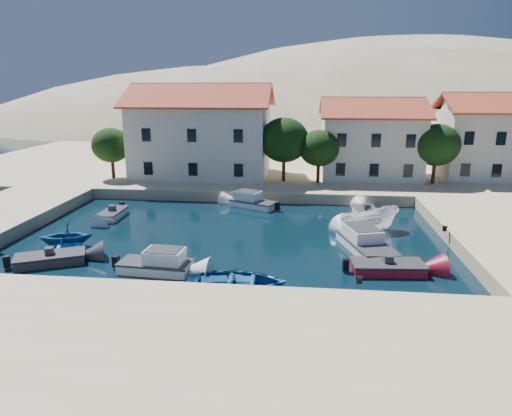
# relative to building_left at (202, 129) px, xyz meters

# --- Properties ---
(ground) EXTENTS (400.00, 400.00, 0.00)m
(ground) POSITION_rel_building_left_xyz_m (6.00, -28.00, -5.94)
(ground) COLOR black
(ground) RESTS_ON ground
(quay_south) EXTENTS (52.00, 12.00, 1.00)m
(quay_south) POSITION_rel_building_left_xyz_m (6.00, -34.00, -5.44)
(quay_south) COLOR #C8AF89
(quay_south) RESTS_ON ground
(quay_north) EXTENTS (80.00, 36.00, 1.00)m
(quay_north) POSITION_rel_building_left_xyz_m (8.00, 10.00, -5.44)
(quay_north) COLOR #C8AF89
(quay_north) RESTS_ON ground
(hills) EXTENTS (254.00, 176.00, 99.00)m
(hills) POSITION_rel_building_left_xyz_m (26.64, 95.62, -29.34)
(hills) COLOR gray
(hills) RESTS_ON ground
(building_left) EXTENTS (14.70, 9.45, 9.70)m
(building_left) POSITION_rel_building_left_xyz_m (0.00, 0.00, 0.00)
(building_left) COLOR beige
(building_left) RESTS_ON quay_north
(building_mid) EXTENTS (10.50, 8.40, 8.30)m
(building_mid) POSITION_rel_building_left_xyz_m (18.00, 1.00, -0.71)
(building_mid) COLOR beige
(building_mid) RESTS_ON quay_north
(building_right) EXTENTS (9.45, 8.40, 8.80)m
(building_right) POSITION_rel_building_left_xyz_m (30.00, 2.00, -0.46)
(building_right) COLOR beige
(building_right) RESTS_ON quay_north
(trees) EXTENTS (37.30, 5.30, 6.45)m
(trees) POSITION_rel_building_left_xyz_m (10.51, -2.54, -1.10)
(trees) COLOR #382314
(trees) RESTS_ON quay_north
(bollards) EXTENTS (29.36, 9.56, 0.30)m
(bollards) POSITION_rel_building_left_xyz_m (8.80, -24.13, -4.79)
(bollards) COLOR black
(bollards) RESTS_ON ground
(motorboat_grey_sw) EXTENTS (4.41, 3.36, 1.25)m
(motorboat_grey_sw) POSITION_rel_building_left_xyz_m (-4.18, -24.10, -5.64)
(motorboat_grey_sw) COLOR #333338
(motorboat_grey_sw) RESTS_ON ground
(cabin_cruiser_south) EXTENTS (4.37, 2.13, 1.60)m
(cabin_cruiser_south) POSITION_rel_building_left_xyz_m (2.62, -24.62, -5.46)
(cabin_cruiser_south) COLOR white
(cabin_cruiser_south) RESTS_ON ground
(rowboat_south) EXTENTS (5.58, 4.13, 1.11)m
(rowboat_south) POSITION_rel_building_left_xyz_m (7.66, -26.50, -5.94)
(rowboat_south) COLOR #1A5593
(rowboat_south) RESTS_ON ground
(motorboat_red_se) EXTENTS (4.31, 2.20, 1.25)m
(motorboat_red_se) POSITION_rel_building_left_xyz_m (16.10, -23.27, -5.64)
(motorboat_red_se) COLOR maroon
(motorboat_red_se) RESTS_ON ground
(cabin_cruiser_east) EXTENTS (3.72, 5.96, 1.60)m
(cabin_cruiser_east) POSITION_rel_building_left_xyz_m (15.31, -19.71, -5.46)
(cabin_cruiser_east) COLOR white
(cabin_cruiser_east) RESTS_ON ground
(boat_east) EXTENTS (5.34, 4.02, 1.95)m
(boat_east) POSITION_rel_building_left_xyz_m (15.98, -15.69, -5.94)
(boat_east) COLOR white
(boat_east) RESTS_ON ground
(motorboat_white_ne) EXTENTS (2.06, 3.87, 1.25)m
(motorboat_white_ne) POSITION_rel_building_left_xyz_m (16.36, -11.49, -5.64)
(motorboat_white_ne) COLOR white
(motorboat_white_ne) RESTS_ON ground
(rowboat_west) EXTENTS (4.05, 3.72, 1.80)m
(rowboat_west) POSITION_rel_building_left_xyz_m (-4.79, -21.02, -5.94)
(rowboat_west) COLOR #1A5593
(rowboat_west) RESTS_ON ground
(motorboat_white_west) EXTENTS (1.60, 3.53, 1.25)m
(motorboat_white_west) POSITION_rel_building_left_xyz_m (-4.48, -14.07, -5.64)
(motorboat_white_west) COLOR white
(motorboat_white_west) RESTS_ON ground
(cabin_cruiser_north) EXTENTS (4.59, 3.46, 1.60)m
(cabin_cruiser_north) POSITION_rel_building_left_xyz_m (6.66, -9.57, -5.46)
(cabin_cruiser_north) COLOR white
(cabin_cruiser_north) RESTS_ON ground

